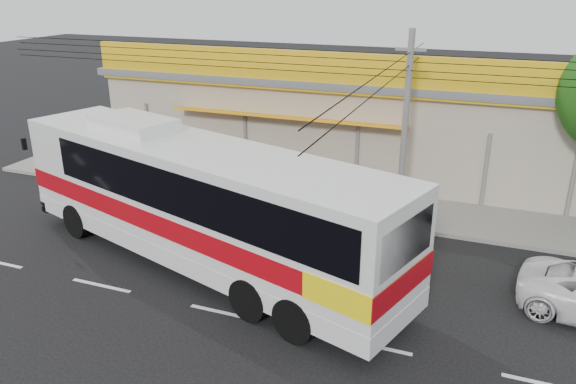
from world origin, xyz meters
name	(u,v)px	position (x,y,z in m)	size (l,w,h in m)	color
ground	(261,270)	(0.00, 0.00, 0.00)	(120.00, 120.00, 0.00)	black
sidewalk	(321,200)	(0.00, 6.00, 0.07)	(30.00, 3.20, 0.15)	slate
lane_markings	(224,313)	(0.00, -2.50, 0.00)	(50.00, 0.12, 0.01)	silver
storefront_building	(358,116)	(-0.01, 11.54, 2.30)	(22.60, 9.20, 5.70)	#ADA28B
coach_bus	(204,198)	(-1.69, -0.34, 2.28)	(14.03, 7.04, 4.26)	silver
motorbike_red	(164,176)	(-6.42, 4.70, 0.71)	(0.74, 2.12, 1.11)	maroon
motorbike_dark	(119,163)	(-9.25, 5.54, 0.71)	(0.52, 1.86, 1.12)	black
utility_pole	(410,65)	(3.19, 5.40, 5.65)	(34.00, 14.00, 6.85)	slate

